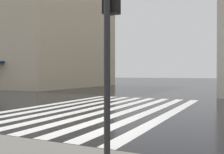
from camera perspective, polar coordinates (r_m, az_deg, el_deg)
ground_plane at (r=9.56m, az=-4.57°, el=-9.95°), size 220.00×220.00×0.00m
zebra_crossing at (r=13.78m, az=-1.84°, el=-6.66°), size 13.00×7.50×0.01m
haussmann_block_mid at (r=45.44m, az=-22.13°, el=13.46°), size 19.21×29.36×24.23m
traffic_signal_post at (r=5.20m, az=-0.46°, el=11.62°), size 0.44×0.30×3.60m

